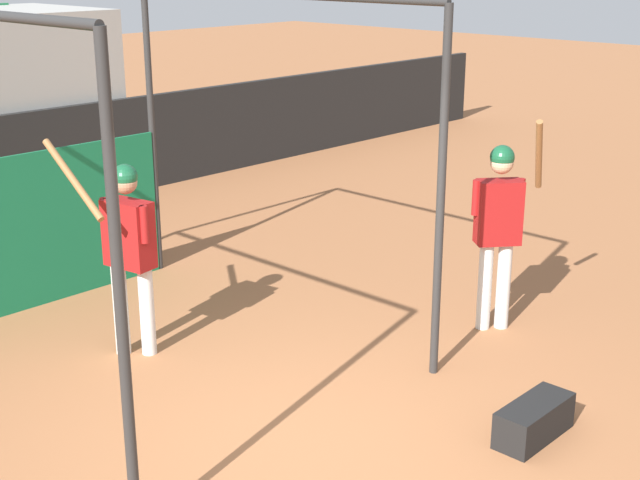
% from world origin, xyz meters
% --- Properties ---
extents(ground_plane, '(60.00, 60.00, 0.00)m').
position_xyz_m(ground_plane, '(0.00, 0.00, 0.00)').
color(ground_plane, '#935B38').
extents(batting_cage, '(3.11, 3.90, 3.08)m').
position_xyz_m(batting_cage, '(0.17, 3.18, 1.36)').
color(batting_cage, '#282828').
rests_on(batting_cage, ground).
extents(player_batter, '(0.55, 0.88, 1.91)m').
position_xyz_m(player_batter, '(0.16, 2.24, 1.04)').
color(player_batter, silver).
rests_on(player_batter, ground).
extents(player_waiting, '(0.74, 0.57, 2.03)m').
position_xyz_m(player_waiting, '(2.85, 0.24, 1.06)').
color(player_waiting, silver).
rests_on(player_waiting, ground).
extents(equipment_bag, '(0.70, 0.28, 0.28)m').
position_xyz_m(equipment_bag, '(1.32, -1.10, 0.14)').
color(equipment_bag, black).
rests_on(equipment_bag, ground).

